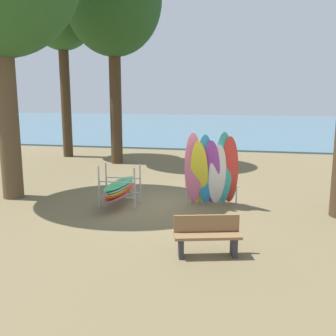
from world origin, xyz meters
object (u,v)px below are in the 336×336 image
at_px(tree_mid_behind, 113,1).
at_px(tree_far_left_back, 62,12).
at_px(board_storage_rack, 120,188).
at_px(leaning_board_pile, 211,171).
at_px(park_bench, 207,235).

bearing_deg(tree_mid_behind, tree_far_left_back, 156.66).
bearing_deg(tree_mid_behind, board_storage_rack, -70.29).
xyz_separation_m(tree_mid_behind, leaning_board_pile, (5.22, -6.49, -6.42)).
bearing_deg(leaning_board_pile, tree_mid_behind, 128.81).
xyz_separation_m(leaning_board_pile, board_storage_rack, (-2.70, -0.54, -0.52)).
bearing_deg(leaning_board_pile, tree_far_left_back, 137.01).
bearing_deg(board_storage_rack, park_bench, -46.75).
bearing_deg(leaning_board_pile, board_storage_rack, -168.73).
height_order(leaning_board_pile, park_bench, leaning_board_pile).
relative_size(tree_far_left_back, leaning_board_pile, 4.16).
relative_size(tree_mid_behind, leaning_board_pile, 4.41).
distance_m(leaning_board_pile, park_bench, 3.79).
distance_m(tree_mid_behind, leaning_board_pile, 10.52).
relative_size(tree_far_left_back, park_bench, 6.56).
distance_m(leaning_board_pile, board_storage_rack, 2.81).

